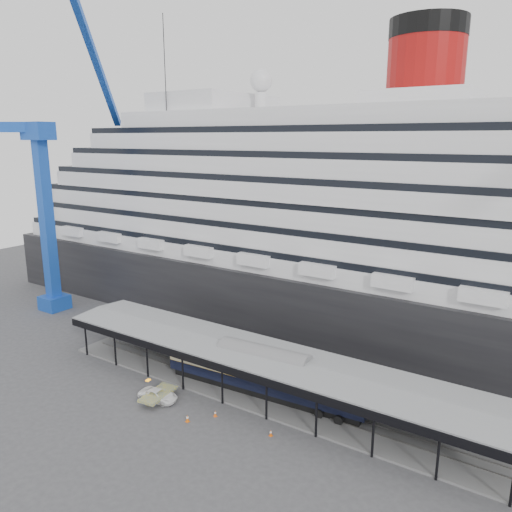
% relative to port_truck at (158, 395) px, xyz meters
% --- Properties ---
extents(ground, '(200.00, 200.00, 0.00)m').
position_rel_port_truck_xyz_m(ground, '(9.30, 2.58, -0.63)').
color(ground, '#3D3D40').
rests_on(ground, ground).
extents(cruise_ship, '(130.00, 30.00, 43.90)m').
position_rel_port_truck_xyz_m(cruise_ship, '(9.34, 34.58, 17.72)').
color(cruise_ship, black).
rests_on(cruise_ship, ground).
extents(platform_canopy, '(56.00, 9.18, 5.30)m').
position_rel_port_truck_xyz_m(platform_canopy, '(9.30, 7.58, 1.73)').
color(platform_canopy, slate).
rests_on(platform_canopy, ground).
extents(crane_blue, '(22.63, 19.19, 47.60)m').
position_rel_port_truck_xyz_m(crane_blue, '(-35.82, 13.20, 19.33)').
color(crane_blue, '#1849B5').
rests_on(crane_blue, ground).
extents(port_truck, '(4.76, 2.62, 1.26)m').
position_rel_port_truck_xyz_m(port_truck, '(0.00, 0.00, 0.00)').
color(port_truck, white).
rests_on(port_truck, ground).
extents(pullman_carriage, '(24.77, 4.82, 24.16)m').
position_rel_port_truck_xyz_m(pullman_carriage, '(9.23, 7.58, 2.28)').
color(pullman_carriage, black).
rests_on(pullman_carriage, ground).
extents(traffic_cone_left, '(0.46, 0.46, 0.68)m').
position_rel_port_truck_xyz_m(traffic_cone_left, '(7.39, 0.92, -0.29)').
color(traffic_cone_left, '#F55C0D').
rests_on(traffic_cone_left, ground).
extents(traffic_cone_mid, '(0.46, 0.46, 0.78)m').
position_rel_port_truck_xyz_m(traffic_cone_mid, '(5.60, -1.48, -0.24)').
color(traffic_cone_mid, '#DE5D0C').
rests_on(traffic_cone_mid, ground).
extents(traffic_cone_right, '(0.41, 0.41, 0.67)m').
position_rel_port_truck_xyz_m(traffic_cone_right, '(14.18, 1.15, -0.30)').
color(traffic_cone_right, '#D2510B').
rests_on(traffic_cone_right, ground).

